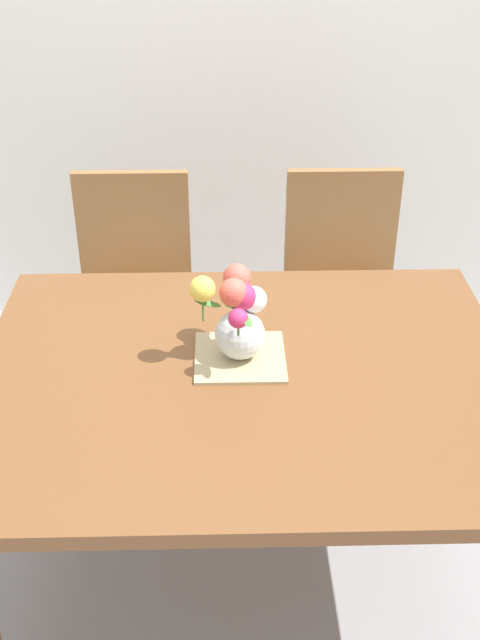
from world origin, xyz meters
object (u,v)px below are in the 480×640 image
at_px(dining_table, 246,398).
at_px(flower_vase, 237,315).
at_px(chair_right, 343,277).
at_px(chair_left, 134,279).

height_order(dining_table, flower_vase, flower_vase).
bearing_deg(chair_right, flower_vase, 63.39).
height_order(chair_left, chair_right, same).
xyz_separation_m(chair_right, flower_vase, (-0.41, -0.82, 0.34)).
xyz_separation_m(chair_left, flower_vase, (0.37, -0.82, 0.34)).
height_order(chair_right, flower_vase, flower_vase).
bearing_deg(flower_vase, chair_left, 114.15).
relative_size(dining_table, flower_vase, 5.51).
xyz_separation_m(dining_table, chair_right, (0.39, 0.90, -0.12)).
distance_m(dining_table, chair_right, 0.99).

